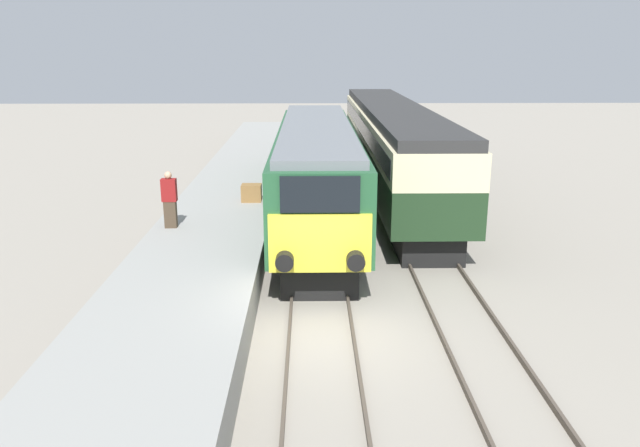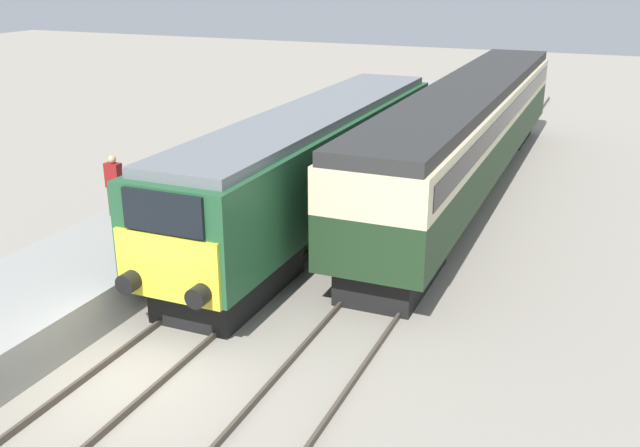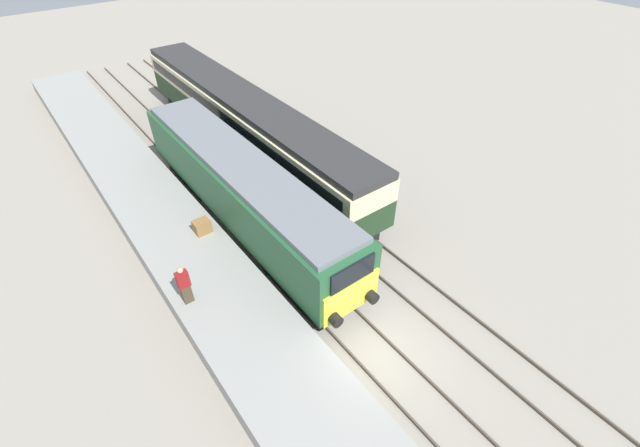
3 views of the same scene
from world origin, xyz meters
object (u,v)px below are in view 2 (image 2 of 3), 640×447
object	(u,v)px
locomotive	(315,163)
luggage_crate	(242,182)
passenger_carriage	(469,126)
person_on_platform	(115,186)

from	to	relation	value
locomotive	luggage_crate	xyz separation A→B (m)	(-2.31, -0.32, -0.79)
passenger_carriage	person_on_platform	xyz separation A→B (m)	(-7.86, -9.28, -0.49)
person_on_platform	passenger_carriage	bearing A→B (deg)	49.76
locomotive	luggage_crate	world-z (taller)	locomotive
locomotive	passenger_carriage	bearing A→B (deg)	58.95
passenger_carriage	luggage_crate	xyz separation A→B (m)	(-5.71, -5.97, -1.06)
locomotive	passenger_carriage	xyz separation A→B (m)	(3.40, 5.65, 0.27)
locomotive	passenger_carriage	distance (m)	6.60
passenger_carriage	luggage_crate	distance (m)	8.33
passenger_carriage	person_on_platform	bearing A→B (deg)	-130.24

